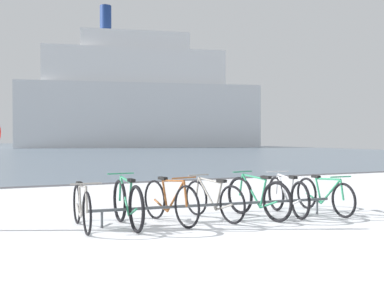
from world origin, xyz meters
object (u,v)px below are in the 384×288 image
(bicycle_1, at_px, (127,204))
(bicycle_4, at_px, (257,197))
(ferry_ship, at_px, (139,100))
(bicycle_0, at_px, (82,207))
(bicycle_5, at_px, (287,196))
(bicycle_2, at_px, (170,202))
(bicycle_6, at_px, (324,195))
(bicycle_3, at_px, (213,200))

(bicycle_1, bearing_deg, bicycle_4, -3.37)
(bicycle_4, distance_m, ferry_ship, 60.83)
(bicycle_0, relative_size, bicycle_4, 0.97)
(bicycle_5, xyz_separation_m, ferry_ship, (14.39, 58.49, 6.95))
(bicycle_2, height_order, ferry_ship, ferry_ship)
(bicycle_0, xyz_separation_m, ferry_ship, (18.14, 58.25, 6.96))
(bicycle_0, height_order, bicycle_6, bicycle_0)
(bicycle_1, xyz_separation_m, bicycle_3, (1.56, 0.04, -0.03))
(bicycle_2, xyz_separation_m, ferry_ship, (16.70, 58.38, 6.94))
(bicycle_5, distance_m, bicycle_6, 0.77)
(bicycle_3, bearing_deg, bicycle_0, 177.37)
(ferry_ship, bearing_deg, bicycle_4, -104.43)
(bicycle_1, height_order, bicycle_2, bicycle_1)
(bicycle_1, distance_m, bicycle_6, 3.82)
(bicycle_0, distance_m, bicycle_3, 2.27)
(bicycle_1, xyz_separation_m, bicycle_5, (3.05, -0.11, -0.02))
(bicycle_1, distance_m, ferry_ship, 61.33)
(bicycle_0, height_order, bicycle_4, bicycle_4)
(bicycle_1, distance_m, bicycle_5, 3.05)
(bicycle_0, bearing_deg, bicycle_3, -2.63)
(bicycle_6, bearing_deg, bicycle_4, 176.42)
(bicycle_2, xyz_separation_m, bicycle_6, (3.07, -0.24, -0.03))
(bicycle_4, height_order, ferry_ship, ferry_ship)
(ferry_ship, bearing_deg, bicycle_2, -105.96)
(bicycle_3, bearing_deg, bicycle_6, -6.79)
(bicycle_1, bearing_deg, bicycle_0, 168.61)
(bicycle_2, height_order, bicycle_4, bicycle_4)
(bicycle_4, xyz_separation_m, bicycle_5, (0.68, 0.03, -0.01))
(bicycle_3, bearing_deg, bicycle_5, -5.60)
(bicycle_0, relative_size, bicycle_6, 0.94)
(bicycle_2, relative_size, bicycle_6, 0.96)
(bicycle_3, relative_size, bicycle_4, 0.98)
(bicycle_2, xyz_separation_m, bicycle_4, (1.63, -0.15, -0.00))
(bicycle_0, bearing_deg, bicycle_4, -5.23)
(bicycle_4, relative_size, bicycle_5, 1.02)
(ferry_ship, bearing_deg, bicycle_1, -106.62)
(bicycle_2, distance_m, bicycle_4, 1.64)
(bicycle_3, distance_m, bicycle_6, 2.26)
(bicycle_3, xyz_separation_m, ferry_ship, (15.87, 58.35, 6.96))
(bicycle_1, bearing_deg, ferry_ship, 73.38)
(bicycle_5, bearing_deg, bicycle_6, -9.07)
(bicycle_0, distance_m, bicycle_6, 4.53)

